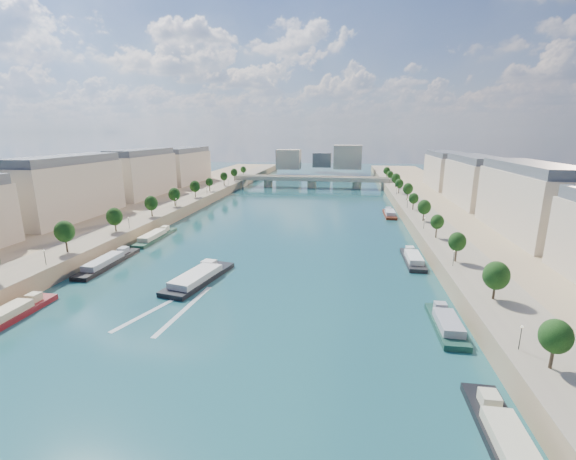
% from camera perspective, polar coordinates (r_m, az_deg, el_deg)
% --- Properties ---
extents(ground, '(700.00, 700.00, 0.00)m').
position_cam_1_polar(ground, '(161.26, -0.33, 0.38)').
color(ground, '#0D303A').
rests_on(ground, ground).
extents(quay_left, '(44.00, 520.00, 5.00)m').
position_cam_1_polar(quay_left, '(185.73, -22.87, 1.90)').
color(quay_left, '#9E8460').
rests_on(quay_left, ground).
extents(quay_right, '(44.00, 520.00, 5.00)m').
position_cam_1_polar(quay_right, '(165.87, 25.06, 0.29)').
color(quay_right, '#9E8460').
rests_on(quay_right, ground).
extents(pave_left, '(14.00, 520.00, 0.10)m').
position_cam_1_polar(pave_left, '(177.91, -18.81, 2.60)').
color(pave_left, gray).
rests_on(pave_left, quay_left).
extents(pave_right, '(14.00, 520.00, 0.10)m').
position_cam_1_polar(pave_right, '(161.63, 20.06, 1.37)').
color(pave_right, gray).
rests_on(pave_right, quay_right).
extents(trees_left, '(4.80, 268.80, 8.26)m').
position_cam_1_polar(trees_left, '(177.82, -18.08, 4.43)').
color(trees_left, '#382B1E').
rests_on(trees_left, ground).
extents(trees_right, '(4.80, 268.80, 8.26)m').
position_cam_1_polar(trees_right, '(169.87, 18.91, 3.93)').
color(trees_right, '#382B1E').
rests_on(trees_right, ground).
extents(lamps_left, '(0.36, 200.36, 4.28)m').
position_cam_1_polar(lamps_left, '(166.65, -19.06, 2.79)').
color(lamps_left, black).
rests_on(lamps_left, ground).
extents(lamps_right, '(0.36, 200.36, 4.28)m').
position_cam_1_polar(lamps_right, '(165.06, 18.28, 2.75)').
color(lamps_right, black).
rests_on(lamps_right, ground).
extents(buildings_left, '(16.00, 226.00, 23.20)m').
position_cam_1_polar(buildings_left, '(200.51, -24.69, 6.61)').
color(buildings_left, beige).
rests_on(buildings_left, ground).
extents(buildings_right, '(16.00, 226.00, 23.20)m').
position_cam_1_polar(buildings_right, '(178.78, 28.49, 5.40)').
color(buildings_right, beige).
rests_on(buildings_right, ground).
extents(skyline, '(79.00, 42.00, 22.00)m').
position_cam_1_polar(skyline, '(375.54, 5.43, 10.54)').
color(skyline, beige).
rests_on(skyline, ground).
extents(bridge, '(112.00, 12.00, 8.15)m').
position_cam_1_polar(bridge, '(278.98, 3.55, 7.33)').
color(bridge, '#C1B79E').
rests_on(bridge, ground).
extents(tour_barge, '(12.49, 26.88, 3.65)m').
position_cam_1_polar(tour_barge, '(106.45, -13.09, -6.91)').
color(tour_barge, black).
rests_on(tour_barge, ground).
extents(wake, '(12.79, 26.01, 0.04)m').
position_cam_1_polar(wake, '(92.83, -16.85, -11.03)').
color(wake, silver).
rests_on(wake, ground).
extents(moored_barges_left, '(5.00, 124.07, 3.60)m').
position_cam_1_polar(moored_barges_left, '(115.09, -29.67, -6.91)').
color(moored_barges_left, black).
rests_on(moored_barges_left, ground).
extents(moored_barges_right, '(5.00, 163.63, 3.60)m').
position_cam_1_polar(moored_barges_right, '(112.28, 19.05, -6.27)').
color(moored_barges_right, black).
rests_on(moored_barges_right, ground).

